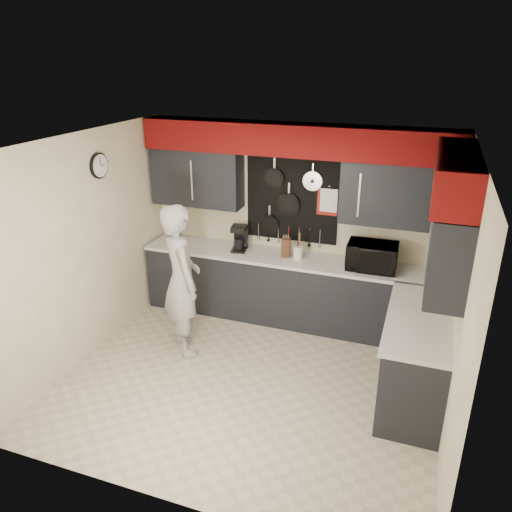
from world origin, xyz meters
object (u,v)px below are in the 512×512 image
at_px(utensil_crock, 298,252).
at_px(person, 182,280).
at_px(microwave, 372,256).
at_px(coffee_maker, 240,237).
at_px(knife_block, 286,248).

bearing_deg(utensil_crock, person, -134.74).
distance_m(microwave, utensil_crock, 0.94).
height_order(coffee_maker, person, person).
bearing_deg(person, knife_block, -82.50).
bearing_deg(coffee_maker, microwave, -12.28).
distance_m(knife_block, person, 1.46).
height_order(microwave, utensil_crock, microwave).
height_order(utensil_crock, person, person).
distance_m(knife_block, coffee_maker, 0.65).
distance_m(utensil_crock, coffee_maker, 0.82).
height_order(microwave, person, person).
bearing_deg(microwave, knife_block, 177.13).
height_order(microwave, knife_block, microwave).
xyz_separation_m(microwave, person, (-2.03, -1.09, -0.16)).
height_order(utensil_crock, coffee_maker, coffee_maker).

